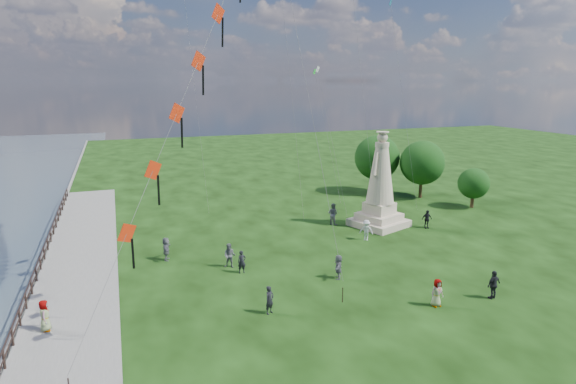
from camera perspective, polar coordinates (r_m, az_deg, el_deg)
name	(u,v)px	position (r m, az deg, el deg)	size (l,w,h in m)	color
waterfront	(51,301)	(31.59, -26.32, -11.51)	(200.00, 200.00, 1.51)	#2F3B47
statue	(380,191)	(41.99, 10.86, 0.10)	(5.21, 5.21, 8.22)	beige
lamppost	(383,195)	(41.64, 11.21, -0.40)	(0.36, 0.36, 3.94)	silver
tree_row	(405,162)	(53.49, 13.72, 3.44)	(9.75, 12.96, 6.51)	#382314
person_0	(270,300)	(26.63, -2.20, -12.67)	(0.58, 0.38, 1.58)	black
person_1	(230,256)	(32.91, -6.93, -7.50)	(0.82, 0.51, 1.69)	#595960
person_3	(494,285)	(30.66, 23.19, -10.06)	(1.00, 0.51, 1.71)	black
person_4	(437,293)	(28.64, 17.24, -11.33)	(0.78, 0.48, 1.61)	#595960
person_5	(166,249)	(35.03, -14.24, -6.54)	(1.55, 0.67, 1.67)	#595960
person_6	(242,262)	(31.98, -5.49, -8.24)	(0.56, 0.36, 1.52)	black
person_7	(333,214)	(42.34, 5.34, -2.59)	(0.94, 0.58, 1.94)	#595960
person_8	(366,230)	(38.61, 9.26, -4.48)	(1.07, 0.55, 1.66)	silver
person_9	(427,219)	(42.87, 16.13, -3.10)	(0.94, 0.48, 1.60)	black
person_10	(45,317)	(27.62, -26.86, -13.11)	(0.80, 0.49, 1.63)	#595960
person_11	(338,267)	(31.14, 5.99, -8.80)	(1.47, 0.63, 1.58)	#595960
red_kite_train	(186,95)	(24.63, -11.97, 11.19)	(9.94, 9.35, 18.80)	black
small_kites	(309,41)	(47.52, 2.50, 17.40)	(20.62, 13.84, 26.42)	silver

